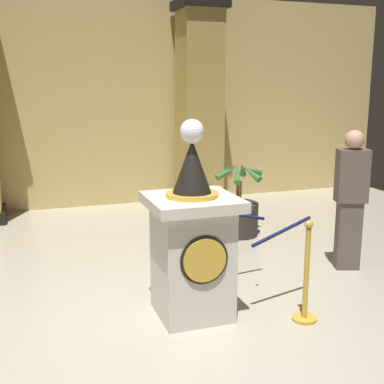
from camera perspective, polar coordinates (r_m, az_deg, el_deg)
The scene contains 9 objects.
ground_plane at distance 4.81m, azimuth -2.48°, elevation -15.12°, with size 12.03×12.03×0.00m, color #B2A893.
back_wall at distance 9.30m, azimuth -11.74°, elevation 10.04°, with size 12.03×0.16×3.81m, color tan.
pedestal_clock at distance 4.77m, azimuth 0.02°, elevation -5.78°, with size 0.83×0.83×1.90m.
stanchion_near at distance 4.90m, azimuth 12.87°, elevation -10.47°, with size 0.24×0.24×0.99m.
stanchion_far at distance 5.95m, azimuth 3.14°, elevation -5.79°, with size 0.24×0.24×1.06m.
velvet_rope at distance 5.27m, azimuth 7.64°, elevation -3.53°, with size 0.88×0.90×0.22m.
column_right at distance 9.20m, azimuth 0.87°, elevation 9.71°, with size 0.85×0.85×3.65m.
potted_palm_right at distance 7.45m, azimuth 5.34°, elevation -2.41°, with size 0.78×0.67×1.14m.
bystander_guest at distance 6.23m, azimuth 17.69°, elevation -0.49°, with size 0.41×0.33×1.69m.
Camera 1 is at (-1.20, -4.10, 2.20)m, focal length 46.66 mm.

